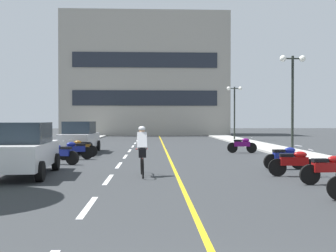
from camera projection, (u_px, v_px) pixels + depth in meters
name	position (u px, v px, depth m)	size (l,w,h in m)	color
ground_plane	(162.00, 152.00, 23.72)	(140.00, 140.00, 0.00)	#2D3033
curb_left	(53.00, 148.00, 26.43)	(2.40, 72.00, 0.12)	#A8A8A3
curb_right	(267.00, 147.00, 27.01)	(2.40, 72.00, 0.12)	#A8A8A3
lane_dash_1	(88.00, 207.00, 8.65)	(0.14, 2.20, 0.01)	silver
lane_dash_2	(108.00, 179.00, 12.65)	(0.14, 2.20, 0.01)	silver
lane_dash_3	(119.00, 165.00, 16.65)	(0.14, 2.20, 0.01)	silver
lane_dash_4	(125.00, 156.00, 20.64)	(0.14, 2.20, 0.01)	silver
lane_dash_5	(130.00, 151.00, 24.64)	(0.14, 2.20, 0.01)	silver
lane_dash_6	(133.00, 146.00, 28.64)	(0.14, 2.20, 0.01)	silver
lane_dash_7	(135.00, 143.00, 32.63)	(0.14, 2.20, 0.01)	silver
lane_dash_8	(137.00, 141.00, 36.63)	(0.14, 2.20, 0.01)	silver
lane_dash_9	(139.00, 139.00, 40.63)	(0.14, 2.20, 0.01)	silver
lane_dash_10	(140.00, 137.00, 44.62)	(0.14, 2.20, 0.01)	silver
lane_dash_11	(141.00, 136.00, 48.62)	(0.14, 2.20, 0.01)	silver
centre_line_yellow	(165.00, 148.00, 26.73)	(0.12, 66.00, 0.01)	gold
office_building	(146.00, 77.00, 52.38)	(20.67, 9.83, 15.22)	#9E998E
street_lamp_mid	(293.00, 82.00, 22.12)	(1.46, 0.36, 5.40)	black
street_lamp_far	(234.00, 100.00, 37.16)	(1.46, 0.36, 4.94)	black
parked_car_near	(23.00, 149.00, 13.48)	(2.15, 4.31, 1.82)	black
parked_car_mid	(80.00, 137.00, 23.20)	(1.99, 4.24, 1.82)	black
motorcycle_3	(329.00, 169.00, 11.62)	(1.70, 0.60, 0.92)	black
motorcycle_4	(294.00, 163.00, 13.29)	(1.70, 0.60, 0.92)	black
motorcycle_5	(285.00, 157.00, 15.24)	(1.70, 0.60, 0.92)	black
motorcycle_6	(60.00, 154.00, 16.88)	(1.64, 0.78, 0.92)	black
motorcycle_7	(75.00, 150.00, 19.01)	(1.66, 0.72, 0.92)	black
motorcycle_8	(81.00, 148.00, 20.51)	(1.69, 0.63, 0.92)	black
motorcycle_9	(242.00, 145.00, 22.91)	(1.70, 0.60, 0.92)	black
cyclist_rider	(142.00, 150.00, 13.42)	(0.42, 1.77, 1.71)	black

